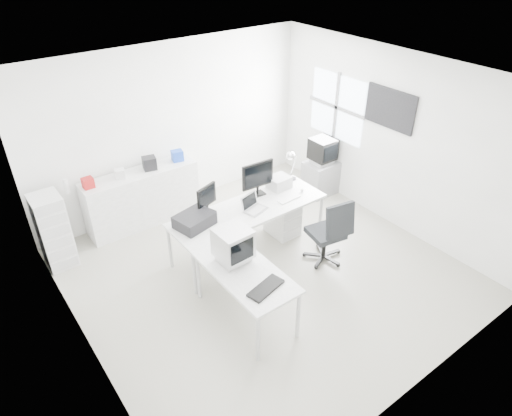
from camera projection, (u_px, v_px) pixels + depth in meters
floor at (264, 272)px, 6.63m from camera, size 5.00×5.00×0.01m
ceiling at (267, 81)px, 5.12m from camera, size 5.00×5.00×0.01m
back_wall at (173, 128)px, 7.56m from camera, size 5.00×0.02×2.80m
left_wall at (70, 263)px, 4.61m from camera, size 0.02×5.00×2.80m
right_wall at (391, 141)px, 7.13m from camera, size 0.02×5.00×2.80m
window at (337, 107)px, 7.83m from camera, size 0.02×1.20×1.10m
wall_picture at (390, 109)px, 6.92m from camera, size 0.04×0.90×0.60m
main_desk at (249, 230)px, 6.87m from camera, size 2.40×0.80×0.75m
side_desk at (246, 294)px, 5.70m from camera, size 0.70×1.40×0.75m
drawer_pedestal at (282, 217)px, 7.30m from camera, size 0.40×0.50×0.60m
inkjet_printer at (194, 220)px, 6.26m from camera, size 0.57×0.49×0.18m
lcd_monitor_small at (207, 200)px, 6.44m from camera, size 0.41×0.31×0.46m
lcd_monitor_large at (258, 179)px, 6.87m from camera, size 0.54×0.25×0.55m
laptop at (256, 204)px, 6.57m from camera, size 0.42×0.42×0.22m
white_keyboard at (289, 199)px, 6.89m from camera, size 0.39×0.14×0.02m
white_mouse at (302, 190)px, 7.07m from camera, size 0.06×0.06×0.06m
laser_printer at (279, 182)px, 7.15m from camera, size 0.34×0.29×0.19m
desk_lamp at (293, 166)px, 7.30m from camera, size 0.19×0.19×0.46m
crt_monitor at (233, 247)px, 5.56m from camera, size 0.37×0.37×0.41m
black_keyboard at (266, 288)px, 5.22m from camera, size 0.50×0.29×0.03m
office_chair at (326, 230)px, 6.61m from camera, size 0.70×0.70×1.05m
tv_cabinet at (320, 178)px, 8.38m from camera, size 0.57×0.46×0.62m
crt_tv at (323, 151)px, 8.09m from camera, size 0.50×0.48×0.45m
sideboard at (143, 198)px, 7.48m from camera, size 1.87×0.47×0.93m
clutter_box_a at (88, 183)px, 6.78m from camera, size 0.16×0.14×0.16m
clutter_box_b at (120, 174)px, 7.04m from camera, size 0.18×0.17×0.15m
clutter_box_c at (149, 163)px, 7.28m from camera, size 0.24×0.23×0.21m
clutter_box_d at (177, 156)px, 7.54m from camera, size 0.20×0.19×0.18m
clutter_bottle at (66, 186)px, 6.64m from camera, size 0.07×0.07×0.22m
filing_cabinet at (54, 231)px, 6.51m from camera, size 0.40×0.47×1.14m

